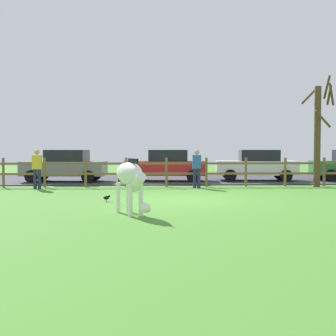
% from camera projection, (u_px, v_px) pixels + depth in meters
% --- Properties ---
extents(ground_plane, '(60.00, 60.00, 0.00)m').
position_uv_depth(ground_plane, '(188.00, 200.00, 13.87)').
color(ground_plane, '#47842D').
extents(parking_asphalt, '(28.00, 7.40, 0.05)m').
position_uv_depth(parking_asphalt, '(172.00, 179.00, 23.15)').
color(parking_asphalt, '#38383D').
rests_on(parking_asphalt, ground_plane).
extents(paddock_fence, '(21.14, 0.11, 1.28)m').
position_uv_depth(paddock_fence, '(166.00, 170.00, 18.81)').
color(paddock_fence, brown).
rests_on(paddock_fence, ground_plane).
extents(bare_tree, '(1.51, 1.51, 4.78)m').
position_uv_depth(bare_tree, '(318.00, 131.00, 18.70)').
color(bare_tree, '#513A23').
rests_on(bare_tree, ground_plane).
extents(zebra, '(1.08, 1.80, 1.41)m').
position_uv_depth(zebra, '(131.00, 178.00, 10.78)').
color(zebra, white).
rests_on(zebra, ground_plane).
extents(crow_on_grass, '(0.21, 0.10, 0.20)m').
position_uv_depth(crow_on_grass, '(107.00, 198.00, 13.51)').
color(crow_on_grass, black).
rests_on(crow_on_grass, ground_plane).
extents(parked_car_grey, '(4.12, 2.14, 1.56)m').
position_uv_depth(parked_car_grey, '(65.00, 165.00, 21.15)').
color(parked_car_grey, slate).
rests_on(parked_car_grey, parking_asphalt).
extents(parked_car_white, '(4.16, 2.23, 1.56)m').
position_uv_depth(parked_car_white, '(257.00, 165.00, 21.91)').
color(parked_car_white, white).
rests_on(parked_car_white, parking_asphalt).
extents(parked_car_red, '(4.13, 2.15, 1.56)m').
position_uv_depth(parked_car_red, '(166.00, 165.00, 21.61)').
color(parked_car_red, red).
rests_on(parked_car_red, parking_asphalt).
extents(visitor_left_of_tree, '(0.37, 0.23, 1.64)m').
position_uv_depth(visitor_left_of_tree, '(197.00, 167.00, 18.27)').
color(visitor_left_of_tree, '#232847').
rests_on(visitor_left_of_tree, ground_plane).
extents(visitor_right_of_tree, '(0.37, 0.23, 1.64)m').
position_uv_depth(visitor_right_of_tree, '(37.00, 167.00, 17.73)').
color(visitor_right_of_tree, '#232847').
rests_on(visitor_right_of_tree, ground_plane).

